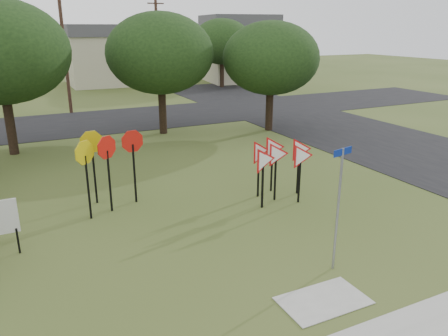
# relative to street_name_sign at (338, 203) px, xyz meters

# --- Properties ---
(ground) EXTENTS (140.00, 140.00, 0.00)m
(ground) POSITION_rel_street_name_sign_xyz_m (-1.12, 1.36, -1.83)
(ground) COLOR #37481B
(street_right) EXTENTS (8.00, 50.00, 0.02)m
(street_right) POSITION_rel_street_name_sign_xyz_m (10.88, 11.36, -1.82)
(street_right) COLOR black
(street_right) RESTS_ON ground
(street_far) EXTENTS (60.00, 8.00, 0.02)m
(street_far) POSITION_rel_street_name_sign_xyz_m (-1.12, 21.36, -1.82)
(street_far) COLOR black
(street_far) RESTS_ON ground
(curb_pad) EXTENTS (2.00, 1.20, 0.02)m
(curb_pad) POSITION_rel_street_name_sign_xyz_m (-1.12, -1.04, -1.82)
(curb_pad) COLOR gray
(curb_pad) RESTS_ON ground
(street_name_sign) EXTENTS (0.65, 0.17, 3.22)m
(street_name_sign) POSITION_rel_street_name_sign_xyz_m (0.00, 0.00, 0.00)
(street_name_sign) COLOR gray
(street_name_sign) RESTS_ON ground
(stop_sign_cluster) EXTENTS (2.44, 1.58, 2.63)m
(stop_sign_cluster) POSITION_rel_street_name_sign_xyz_m (-4.35, 6.50, 0.11)
(stop_sign_cluster) COLOR black
(stop_sign_cluster) RESTS_ON ground
(yield_sign_cluster) EXTENTS (2.83, 1.55, 2.19)m
(yield_sign_cluster) POSITION_rel_street_name_sign_xyz_m (1.20, 4.68, -0.21)
(yield_sign_cluster) COLOR black
(yield_sign_cluster) RESTS_ON ground
(far_pole_a) EXTENTS (1.40, 0.24, 9.00)m
(far_pole_a) POSITION_rel_street_name_sign_xyz_m (-3.12, 25.36, 2.77)
(far_pole_a) COLOR #3F291D
(far_pole_a) RESTS_ON ground
(far_pole_b) EXTENTS (1.40, 0.24, 8.50)m
(far_pole_b) POSITION_rel_street_name_sign_xyz_m (4.88, 29.36, 2.52)
(far_pole_b) COLOR #3F291D
(far_pole_b) RESTS_ON ground
(house_mid) EXTENTS (8.40, 8.40, 6.20)m
(house_mid) POSITION_rel_street_name_sign_xyz_m (2.88, 41.36, 1.32)
(house_mid) COLOR #B7B394
(house_mid) RESTS_ON ground
(house_right) EXTENTS (8.30, 8.30, 7.20)m
(house_right) POSITION_rel_street_name_sign_xyz_m (16.88, 37.36, 1.82)
(house_right) COLOR #B7B394
(house_right) RESTS_ON ground
(tree_near_mid) EXTENTS (6.00, 6.00, 6.80)m
(tree_near_mid) POSITION_rel_street_name_sign_xyz_m (0.88, 16.36, 2.71)
(tree_near_mid) COLOR black
(tree_near_mid) RESTS_ON ground
(tree_near_right) EXTENTS (5.60, 5.60, 6.33)m
(tree_near_right) POSITION_rel_street_name_sign_xyz_m (6.88, 14.36, 2.39)
(tree_near_right) COLOR black
(tree_near_right) RESTS_ON ground
(tree_far_right) EXTENTS (6.00, 6.00, 6.80)m
(tree_far_right) POSITION_rel_street_name_sign_xyz_m (12.88, 33.36, 2.71)
(tree_far_right) COLOR black
(tree_far_right) RESTS_ON ground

